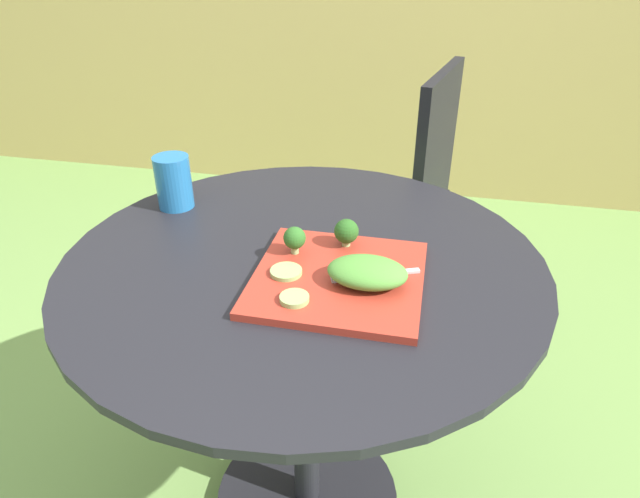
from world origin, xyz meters
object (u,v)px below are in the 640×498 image
object	(u,v)px
patio_chair	(398,187)
fork	(366,275)
drinking_glass	(174,185)
salad_plate	(338,278)

from	to	relation	value
patio_chair	fork	world-z (taller)	patio_chair
patio_chair	drinking_glass	distance (m)	0.81
salad_plate	drinking_glass	xyz separation A→B (m)	(-0.40, 0.22, 0.04)
patio_chair	fork	xyz separation A→B (m)	(0.01, -0.86, 0.21)
drinking_glass	fork	size ratio (longest dim) A/B	0.76
patio_chair	fork	distance (m)	0.88
salad_plate	fork	bearing A→B (deg)	6.31
salad_plate	drinking_glass	world-z (taller)	drinking_glass
patio_chair	fork	bearing A→B (deg)	-89.21
fork	drinking_glass	bearing A→B (deg)	154.63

